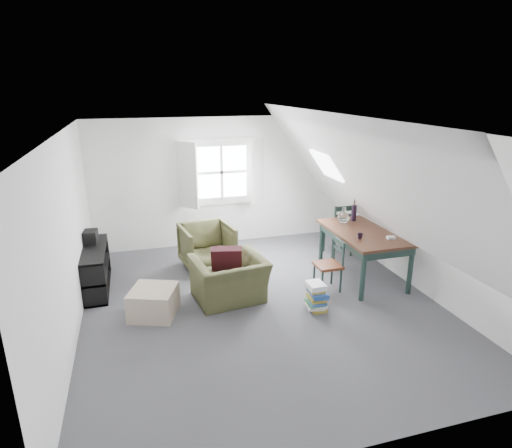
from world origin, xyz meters
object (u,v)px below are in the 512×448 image
object	(u,v)px
dining_table	(364,237)
media_shelf	(93,272)
dining_chair_far	(339,228)
armchair_near	(230,300)
ottoman	(154,302)
dining_chair_near	(330,264)
armchair_far	(208,267)
magazine_stack	(316,296)

from	to	relation	value
dining_table	media_shelf	distance (m)	4.33
dining_chair_far	dining_table	bearing A→B (deg)	72.76
armchair_near	media_shelf	world-z (taller)	media_shelf
ottoman	dining_chair_near	world-z (taller)	dining_chair_near
dining_table	dining_chair_far	distance (m)	1.06
dining_chair_near	media_shelf	world-z (taller)	dining_chair_near
armchair_far	dining_chair_near	size ratio (longest dim) A/B	1.06
ottoman	media_shelf	bearing A→B (deg)	128.94
dining_table	dining_chair_near	world-z (taller)	dining_table
armchair_far	dining_table	world-z (taller)	dining_table
dining_table	armchair_far	bearing A→B (deg)	152.23
dining_table	dining_chair_near	size ratio (longest dim) A/B	2.01
magazine_stack	dining_chair_far	bearing A→B (deg)	55.43
armchair_near	dining_chair_near	world-z (taller)	dining_chair_near
ottoman	dining_chair_far	distance (m)	3.75
armchair_far	dining_chair_near	xyz separation A→B (m)	(1.68, -1.37, 0.42)
armchair_near	magazine_stack	size ratio (longest dim) A/B	2.54
ottoman	dining_table	world-z (taller)	dining_table
armchair_far	dining_chair_far	size ratio (longest dim) A/B	0.86
magazine_stack	media_shelf	bearing A→B (deg)	153.48
armchair_near	ottoman	xyz separation A→B (m)	(-1.11, -0.14, 0.20)
media_shelf	dining_table	bearing A→B (deg)	-13.01
armchair_far	magazine_stack	distance (m)	2.28
armchair_far	dining_chair_far	world-z (taller)	dining_chair_far
dining_table	magazine_stack	distance (m)	1.49
armchair_far	dining_table	size ratio (longest dim) A/B	0.53
armchair_near	armchair_far	distance (m)	1.29
dining_chair_near	media_shelf	bearing A→B (deg)	-88.45
ottoman	magazine_stack	bearing A→B (deg)	-12.25
dining_chair_far	media_shelf	distance (m)	4.35
ottoman	dining_chair_near	size ratio (longest dim) A/B	0.73
armchair_far	magazine_stack	bearing A→B (deg)	-66.14
armchair_far	ottoman	size ratio (longest dim) A/B	1.45
dining_table	dining_chair_far	xyz separation A→B (m)	(0.10, 1.04, -0.19)
armchair_far	ottoman	xyz separation A→B (m)	(-1.01, -1.42, 0.20)
dining_chair_near	armchair_far	bearing A→B (deg)	-111.85
armchair_near	magazine_stack	bearing A→B (deg)	143.29
armchair_far	dining_table	xyz separation A→B (m)	(2.38, -1.12, 0.71)
armchair_near	dining_chair_near	size ratio (longest dim) A/B	1.25
media_shelf	magazine_stack	xyz separation A→B (m)	(3.09, -1.54, -0.10)
armchair_near	armchair_far	bearing A→B (deg)	-93.30
magazine_stack	dining_table	bearing A→B (deg)	34.19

